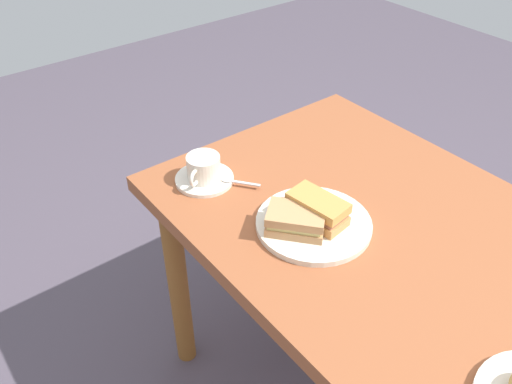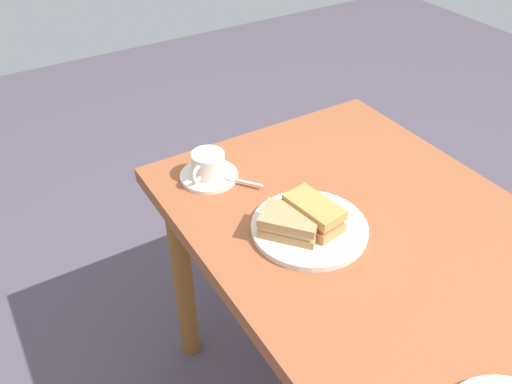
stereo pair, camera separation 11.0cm
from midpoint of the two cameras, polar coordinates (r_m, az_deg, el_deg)
The scene contains 7 objects.
dining_table at distance 1.24m, azimuth 16.22°, elevation -8.86°, with size 1.10×0.73×0.71m.
sandwich_plate at distance 1.17m, azimuth 8.47°, elevation -3.95°, with size 0.26×0.26×0.01m, color silver.
sandwich_front at distance 1.15m, azimuth 8.96°, elevation -2.38°, with size 0.14×0.09×0.06m.
sandwich_back at distance 1.12m, azimuth 6.49°, elevation -3.45°, with size 0.15×0.14×0.05m.
coffee_saucer at distance 1.31m, azimuth -2.70°, elevation 1.68°, with size 0.14×0.14×0.01m, color silver.
coffee_cup at distance 1.29m, azimuth -2.79°, elevation 2.98°, with size 0.08×0.10×0.06m.
spoon at distance 1.28m, azimuth 0.41°, elevation 1.23°, with size 0.09×0.07×0.01m.
Camera 2 is at (-0.55, 0.67, 1.48)m, focal length 37.11 mm.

